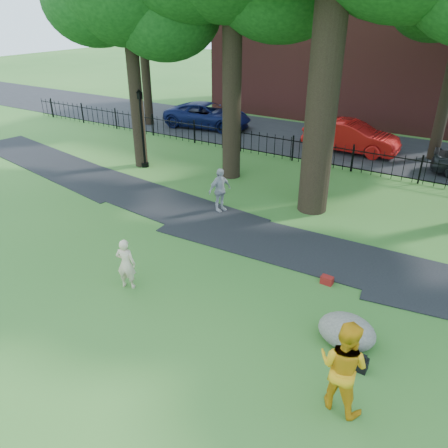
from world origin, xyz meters
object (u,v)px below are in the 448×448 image
Objects in this scene: woman at (126,264)px; red_sedan at (351,137)px; boulder at (347,329)px; lamppost at (142,130)px; man at (343,366)px.

woman is 0.30× the size of red_sedan.
red_sedan reaches higher than boulder.
man is at bearing -36.28° from lamppost.
man reaches higher than red_sedan.
red_sedan is at bearing -64.91° from man.
boulder is 15.24m from red_sedan.
red_sedan reaches higher than woman.
lamppost is 10.85m from red_sedan.
lamppost reaches higher than man.
lamppost is (-6.25, 7.98, 1.05)m from woman.
woman is 0.41× the size of lamppost.
man is at bearing 153.00° from woman.
man is 0.55× the size of lamppost.
woman is 5.98m from boulder.
red_sedan is (-4.83, 16.39, -0.20)m from man.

